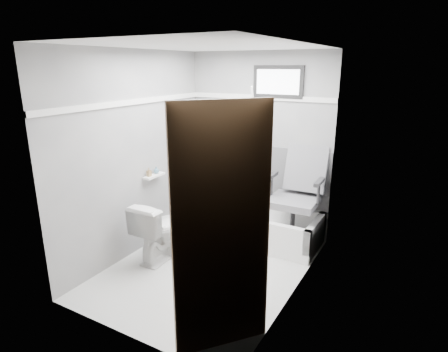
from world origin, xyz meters
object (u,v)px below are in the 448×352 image
Objects in this scene: bathtub at (261,225)px; soap_bottle_b at (156,170)px; door at (233,258)px; office_chair at (294,195)px; soap_bottle_a at (149,172)px; toilet at (161,230)px.

bathtub is 1.53m from soap_bottle_b.
door is at bearing -39.25° from soap_bottle_b.
soap_bottle_a is at bearing -155.70° from office_chair.
soap_bottle_a is (-1.59, -0.80, 0.27)m from office_chair.
toilet is 0.36× the size of door.
soap_bottle_a is at bearing -90.00° from soap_bottle_b.
bathtub is at bearing 179.79° from office_chair.
soap_bottle_b is at bearing -159.88° from office_chair.
soap_bottle_b is at bearing -48.85° from toilet.
bathtub is 1.60m from soap_bottle_a.
door is (0.75, -2.21, 0.79)m from bathtub.
door is (0.33, -2.23, 0.30)m from office_chair.
toilet is 6.69× the size of soap_bottle_a.
soap_bottle_b is (-0.32, 0.36, 0.60)m from toilet.
bathtub is at bearing 108.75° from door.
soap_bottle_a is 1.25× the size of soap_bottle_b.
office_chair is at bearing -141.77° from toilet.
soap_bottle_a is at bearing -146.27° from bathtub.
door is 22.99× the size of soap_bottle_b.
bathtub is at bearing 33.73° from soap_bottle_a.
soap_bottle_b is at bearing 140.75° from door.
toilet is at bearing -34.42° from soap_bottle_a.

